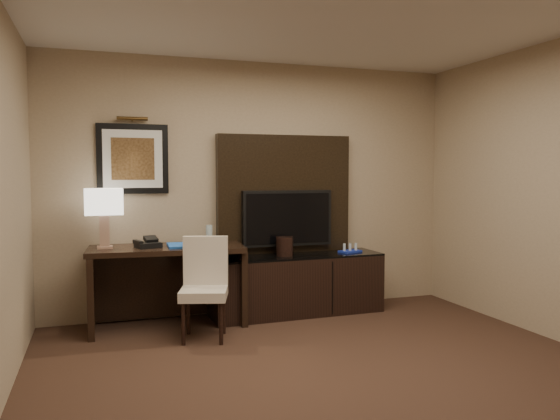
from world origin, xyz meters
name	(u,v)px	position (x,y,z in m)	size (l,w,h in m)	color
floor	(360,399)	(0.00, 0.00, -0.01)	(4.50, 5.00, 0.01)	#342017
wall_back	(256,188)	(0.00, 2.50, 1.35)	(4.50, 0.01, 2.70)	tan
desk	(167,286)	(-1.02, 2.15, 0.40)	(1.48, 0.64, 0.79)	black
credenza	(297,284)	(0.36, 2.20, 0.32)	(1.85, 0.51, 0.64)	black
tv_wall_panel	(284,195)	(0.30, 2.44, 1.27)	(1.50, 0.12, 1.30)	black
tv	(287,218)	(0.30, 2.34, 1.02)	(1.00, 0.08, 0.60)	black
artwork	(133,159)	(-1.30, 2.48, 1.65)	(0.70, 0.04, 0.70)	black
picture_light	(132,119)	(-1.30, 2.44, 2.05)	(0.04, 0.04, 0.30)	#443015
desk_chair	(204,292)	(-0.75, 1.62, 0.43)	(0.41, 0.48, 0.86)	beige
table_lamp	(104,219)	(-1.59, 2.22, 1.08)	(0.35, 0.20, 0.56)	tan
desk_phone	(148,242)	(-1.20, 2.12, 0.85)	(0.22, 0.20, 0.11)	black
blue_folder	(182,245)	(-0.88, 2.10, 0.80)	(0.26, 0.35, 0.02)	#1B51B3
book	(181,234)	(-0.87, 2.16, 0.91)	(0.17, 0.02, 0.23)	#C3B899
water_bottle	(209,234)	(-0.58, 2.22, 0.89)	(0.06, 0.06, 0.19)	silver
ice_bucket	(285,246)	(0.21, 2.17, 0.74)	(0.18, 0.18, 0.20)	black
minibar_tray	(350,248)	(0.98, 2.19, 0.68)	(0.24, 0.14, 0.09)	#1C32B6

